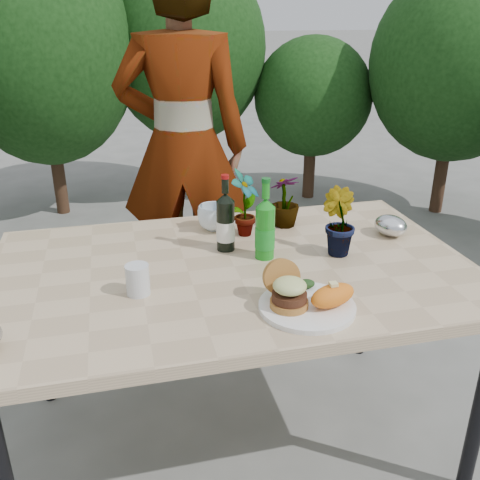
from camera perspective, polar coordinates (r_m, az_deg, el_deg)
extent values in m
plane|color=#62635E|center=(2.23, -0.52, -20.36)|extent=(80.00, 80.00, 0.00)
cube|color=tan|center=(1.80, -0.60, -3.39)|extent=(1.60, 1.00, 0.04)
cylinder|color=black|center=(1.98, 24.24, -16.02)|extent=(0.05, 0.05, 0.71)
cylinder|color=black|center=(2.35, -20.66, -8.73)|extent=(0.05, 0.05, 0.71)
cylinder|color=black|center=(2.56, 13.19, -4.94)|extent=(0.05, 0.05, 0.71)
cylinder|color=#382316|center=(4.59, -18.60, 5.31)|extent=(0.10, 0.10, 0.42)
ellipsoid|color=#1C4717|center=(4.40, -20.43, 18.40)|extent=(1.36, 1.36, 1.68)
cylinder|color=#382316|center=(4.79, -5.27, 7.70)|extent=(0.10, 0.10, 0.50)
ellipsoid|color=#1C4717|center=(4.63, -5.75, 19.74)|extent=(1.29, 1.29, 1.51)
cylinder|color=#382316|center=(4.78, 7.35, 6.79)|extent=(0.10, 0.10, 0.38)
ellipsoid|color=#1C4717|center=(4.63, 7.79, 14.88)|extent=(0.98, 0.98, 0.98)
cylinder|color=#382316|center=(4.67, 20.45, 5.47)|extent=(0.10, 0.10, 0.44)
ellipsoid|color=#1C4717|center=(4.49, 22.20, 17.00)|extent=(1.30, 1.30, 1.45)
cylinder|color=white|center=(1.56, 7.15, -7.05)|extent=(0.28, 0.28, 0.01)
cylinder|color=#B7722D|center=(1.53, 5.25, -6.76)|extent=(0.11, 0.11, 0.02)
cylinder|color=#472314|center=(1.52, 5.28, -6.03)|extent=(0.10, 0.10, 0.02)
ellipsoid|color=beige|center=(1.51, 5.33, -4.89)|extent=(0.10, 0.10, 0.04)
cylinder|color=#B7722D|center=(1.57, 4.44, -3.98)|extent=(0.11, 0.06, 0.11)
ellipsoid|color=orange|center=(1.55, 9.85, -5.84)|extent=(0.17, 0.12, 0.06)
ellipsoid|color=olive|center=(1.62, 6.09, -4.91)|extent=(0.04, 0.04, 0.02)
ellipsoid|color=#193814|center=(1.64, 7.03, -4.67)|extent=(0.06, 0.04, 0.03)
cylinder|color=black|center=(1.89, -1.55, 1.53)|extent=(0.06, 0.06, 0.18)
cylinder|color=white|center=(1.89, -1.54, 1.02)|extent=(0.07, 0.07, 0.07)
cone|color=black|center=(1.85, -1.58, 4.58)|extent=(0.06, 0.06, 0.03)
cylinder|color=black|center=(1.84, -1.60, 5.80)|extent=(0.02, 0.02, 0.05)
cylinder|color=maroon|center=(1.83, -1.61, 6.77)|extent=(0.03, 0.03, 0.01)
cylinder|color=#17821B|center=(1.82, 2.68, 0.78)|extent=(0.07, 0.07, 0.18)
cylinder|color=#198C26|center=(1.83, 2.67, 0.25)|extent=(0.07, 0.07, 0.07)
cone|color=#17821B|center=(1.79, 2.74, 3.98)|extent=(0.07, 0.07, 0.03)
cylinder|color=#17821B|center=(1.77, 2.77, 5.31)|extent=(0.03, 0.03, 0.06)
cylinder|color=#0C5919|center=(1.76, 2.79, 6.38)|extent=(0.03, 0.03, 0.01)
cylinder|color=silver|center=(1.64, -10.86, -4.18)|extent=(0.07, 0.07, 0.09)
imported|color=#285C1F|center=(1.99, 0.49, 3.93)|extent=(0.16, 0.16, 0.26)
imported|color=#2A5C1F|center=(1.88, 10.39, 1.90)|extent=(0.14, 0.16, 0.23)
imported|color=#285A1F|center=(2.10, 4.83, 4.18)|extent=(0.14, 0.14, 0.21)
imported|color=white|center=(2.08, -2.85, 2.42)|extent=(0.14, 0.14, 0.10)
ellipsoid|color=silver|center=(2.11, 15.77, 1.50)|extent=(0.15, 0.16, 0.08)
imported|color=#9E704F|center=(2.72, -6.10, 9.82)|extent=(0.74, 0.57, 1.82)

